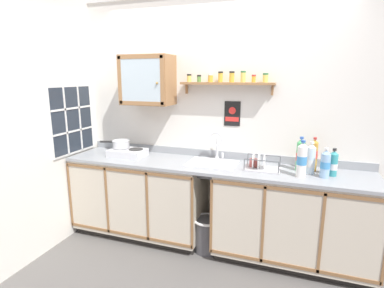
% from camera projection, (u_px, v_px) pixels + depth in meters
% --- Properties ---
extents(floor, '(6.13, 6.13, 0.00)m').
position_uv_depth(floor, '(201.00, 261.00, 2.99)').
color(floor, '#565451').
rests_on(floor, ground).
extents(back_wall, '(3.73, 0.07, 2.67)m').
position_uv_depth(back_wall, '(219.00, 118.00, 3.26)').
color(back_wall, silver).
rests_on(back_wall, ground).
extents(side_wall_left, '(0.05, 3.39, 2.67)m').
position_uv_depth(side_wall_left, '(35.00, 124.00, 2.93)').
color(side_wall_left, silver).
rests_on(side_wall_left, ground).
extents(lower_cabinet_run, '(1.48, 0.58, 0.88)m').
position_uv_depth(lower_cabinet_run, '(140.00, 197.00, 3.44)').
color(lower_cabinet_run, black).
rests_on(lower_cabinet_run, ground).
extents(lower_cabinet_run_right, '(1.47, 0.58, 0.88)m').
position_uv_depth(lower_cabinet_run_right, '(292.00, 219.00, 2.91)').
color(lower_cabinet_run_right, black).
rests_on(lower_cabinet_run_right, ground).
extents(countertop, '(3.09, 0.60, 0.03)m').
position_uv_depth(countertop, '(210.00, 166.00, 3.08)').
color(countertop, gray).
rests_on(countertop, lower_cabinet_run).
extents(backsplash, '(3.09, 0.02, 0.08)m').
position_uv_depth(backsplash, '(217.00, 154.00, 3.32)').
color(backsplash, gray).
rests_on(backsplash, countertop).
extents(sink, '(0.50, 0.41, 0.42)m').
position_uv_depth(sink, '(213.00, 165.00, 3.11)').
color(sink, silver).
rests_on(sink, countertop).
extents(hot_plate_stove, '(0.39, 0.26, 0.09)m').
position_uv_depth(hot_plate_stove, '(128.00, 153.00, 3.38)').
color(hot_plate_stove, silver).
rests_on(hot_plate_stove, countertop).
extents(saucepan, '(0.33, 0.19, 0.09)m').
position_uv_depth(saucepan, '(121.00, 144.00, 3.40)').
color(saucepan, silver).
rests_on(saucepan, hot_plate_stove).
extents(bottle_opaque_white_0, '(0.09, 0.09, 0.33)m').
position_uv_depth(bottle_opaque_white_0, '(302.00, 160.00, 2.65)').
color(bottle_opaque_white_0, white).
rests_on(bottle_opaque_white_0, countertop).
extents(bottle_soda_green_1, '(0.08, 0.08, 0.32)m').
position_uv_depth(bottle_soda_green_1, '(300.00, 155.00, 2.84)').
color(bottle_soda_green_1, '#4CB266').
rests_on(bottle_soda_green_1, countertop).
extents(bottle_detergent_teal_2, '(0.07, 0.07, 0.25)m').
position_uv_depth(bottle_detergent_teal_2, '(333.00, 164.00, 2.70)').
color(bottle_detergent_teal_2, teal).
rests_on(bottle_detergent_teal_2, countertop).
extents(bottle_water_blue_3, '(0.08, 0.08, 0.27)m').
position_uv_depth(bottle_water_blue_3, '(325.00, 164.00, 2.65)').
color(bottle_water_blue_3, '#8CB7E0').
rests_on(bottle_water_blue_3, countertop).
extents(bottle_water_clear_4, '(0.08, 0.08, 0.30)m').
position_uv_depth(bottle_water_clear_4, '(311.00, 160.00, 2.76)').
color(bottle_water_clear_4, silver).
rests_on(bottle_water_clear_4, countertop).
extents(bottle_juice_amber_5, '(0.07, 0.07, 0.32)m').
position_uv_depth(bottle_juice_amber_5, '(314.00, 155.00, 2.83)').
color(bottle_juice_amber_5, gold).
rests_on(bottle_juice_amber_5, countertop).
extents(dish_rack, '(0.34, 0.22, 0.17)m').
position_uv_depth(dish_rack, '(261.00, 165.00, 2.89)').
color(dish_rack, '#B2B2B7').
rests_on(dish_rack, countertop).
extents(mug, '(0.08, 0.12, 0.09)m').
position_uv_depth(mug, '(253.00, 163.00, 2.95)').
color(mug, '#B24C47').
rests_on(mug, countertop).
extents(wall_cabinet, '(0.55, 0.34, 0.52)m').
position_uv_depth(wall_cabinet, '(148.00, 80.00, 3.25)').
color(wall_cabinet, '#996B42').
extents(spice_shelf, '(0.96, 0.14, 0.23)m').
position_uv_depth(spice_shelf, '(227.00, 82.00, 3.06)').
color(spice_shelf, '#996B42').
extents(warning_sign, '(0.17, 0.01, 0.26)m').
position_uv_depth(warning_sign, '(232.00, 114.00, 3.17)').
color(warning_sign, black).
extents(window, '(0.03, 0.66, 0.76)m').
position_uv_depth(window, '(72.00, 120.00, 3.37)').
color(window, '#262D38').
extents(trash_bin, '(0.29, 0.29, 0.36)m').
position_uv_depth(trash_bin, '(207.00, 234.00, 3.15)').
color(trash_bin, '#4C4C51').
rests_on(trash_bin, ground).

